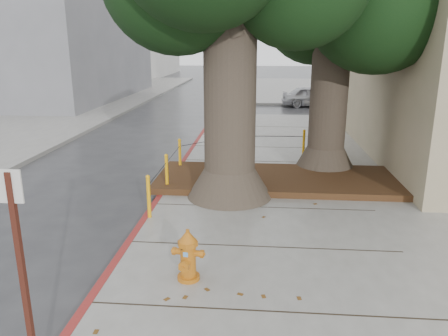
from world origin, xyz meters
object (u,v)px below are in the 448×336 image
object	(u,v)px
fire_hydrant	(188,255)
car_silver	(312,96)
signpost	(22,270)
car_dark	(67,94)
car_red	(429,104)

from	to	relation	value
fire_hydrant	car_silver	distance (m)	21.31
fire_hydrant	car_silver	size ratio (longest dim) A/B	0.23
fire_hydrant	signpost	xyz separation A→B (m)	(-1.29, -2.29, 0.96)
car_dark	car_silver	bearing A→B (deg)	5.54
car_silver	car_red	xyz separation A→B (m)	(6.00, -2.41, -0.06)
car_silver	car_red	world-z (taller)	car_silver
fire_hydrant	car_dark	bearing A→B (deg)	126.61
signpost	car_red	world-z (taller)	signpost
car_silver	car_dark	world-z (taller)	car_silver
signpost	car_silver	size ratio (longest dim) A/B	0.66
signpost	car_dark	distance (m)	25.26
fire_hydrant	car_silver	xyz separation A→B (m)	(4.16, 20.90, 0.06)
car_dark	fire_hydrant	bearing A→B (deg)	-56.18
signpost	car_dark	size ratio (longest dim) A/B	0.59
fire_hydrant	car_silver	bearing A→B (deg)	87.11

